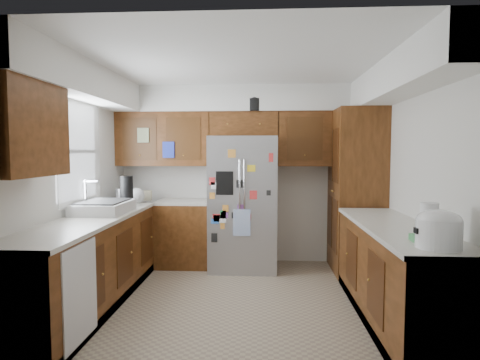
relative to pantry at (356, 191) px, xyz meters
name	(u,v)px	position (x,y,z in m)	size (l,w,h in m)	color
floor	(238,300)	(-1.50, -1.15, -1.07)	(3.60, 3.60, 0.00)	tan
room_shell	(231,132)	(-1.61, -0.79, 0.75)	(3.64, 3.24, 2.52)	silver
left_counter_run	(115,258)	(-2.86, -1.12, -0.65)	(1.36, 3.20, 0.92)	#3C210B
right_counter_run	(395,278)	(0.00, -1.62, -0.65)	(0.63, 2.25, 0.92)	#3C210B
pantry	(356,191)	(0.00, 0.00, 0.00)	(0.60, 0.90, 2.15)	#3C210B
fridge	(243,203)	(-1.50, 0.05, -0.17)	(0.90, 0.79, 1.80)	gray
bridge_cabinet	(244,125)	(-1.50, 0.28, 0.90)	(0.96, 0.34, 0.35)	#3C210B
fridge_top_items	(241,103)	(-1.55, 0.24, 1.20)	(0.75, 0.37, 0.25)	blue
sink_assembly	(104,207)	(-3.00, -1.05, -0.09)	(0.52, 0.70, 0.37)	silver
left_counter_clutter	(130,194)	(-2.95, -0.33, -0.02)	(0.38, 0.91, 0.38)	black
rice_cooker	(439,228)	(0.00, -2.52, -0.01)	(0.32, 0.31, 0.27)	white
paper_towel	(429,222)	(0.01, -2.32, -0.01)	(0.13, 0.13, 0.30)	white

